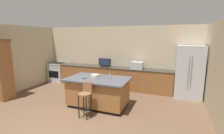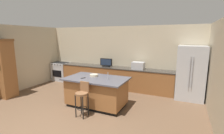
{
  "view_description": "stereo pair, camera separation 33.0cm",
  "coord_description": "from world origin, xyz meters",
  "px_view_note": "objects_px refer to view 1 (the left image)",
  "views": [
    {
      "loc": [
        2.41,
        -2.62,
        2.2
      ],
      "look_at": [
        0.28,
        2.88,
        1.1
      ],
      "focal_mm": 26.31,
      "sensor_mm": 36.0,
      "label": 1
    },
    {
      "loc": [
        2.71,
        -2.49,
        2.2
      ],
      "look_at": [
        0.28,
        2.88,
        1.1
      ],
      "focal_mm": 26.31,
      "sensor_mm": 36.0,
      "label": 2
    }
  ],
  "objects_px": {
    "refrigerator": "(189,72)",
    "cabinet_tower": "(2,69)",
    "cell_phone": "(85,78)",
    "tv_monitor": "(105,63)",
    "kitchen_island": "(98,92)",
    "fruit_bowl": "(95,76)",
    "bar_stool_center": "(85,97)",
    "range_oven": "(58,72)",
    "microwave": "(137,65)"
  },
  "relations": [
    {
      "from": "cabinet_tower",
      "to": "bar_stool_center",
      "type": "relative_size",
      "value": 2.18
    },
    {
      "from": "range_oven",
      "to": "cell_phone",
      "type": "xyz_separation_m",
      "value": [
        2.82,
        -2.15,
        0.46
      ]
    },
    {
      "from": "kitchen_island",
      "to": "microwave",
      "type": "relative_size",
      "value": 4.07
    },
    {
      "from": "cell_phone",
      "to": "fruit_bowl",
      "type": "bearing_deg",
      "value": 82.57
    },
    {
      "from": "range_oven",
      "to": "kitchen_island",
      "type": "bearing_deg",
      "value": -31.59
    },
    {
      "from": "refrigerator",
      "to": "cabinet_tower",
      "type": "height_order",
      "value": "cabinet_tower"
    },
    {
      "from": "tv_monitor",
      "to": "fruit_bowl",
      "type": "bearing_deg",
      "value": -76.24
    },
    {
      "from": "range_oven",
      "to": "microwave",
      "type": "bearing_deg",
      "value": 0.02
    },
    {
      "from": "tv_monitor",
      "to": "cell_phone",
      "type": "distance_m",
      "value": 2.11
    },
    {
      "from": "cabinet_tower",
      "to": "fruit_bowl",
      "type": "bearing_deg",
      "value": 14.53
    },
    {
      "from": "range_oven",
      "to": "bar_stool_center",
      "type": "distance_m",
      "value": 4.21
    },
    {
      "from": "cabinet_tower",
      "to": "bar_stool_center",
      "type": "bearing_deg",
      "value": -1.79
    },
    {
      "from": "cell_phone",
      "to": "refrigerator",
      "type": "bearing_deg",
      "value": 56.95
    },
    {
      "from": "tv_monitor",
      "to": "refrigerator",
      "type": "bearing_deg",
      "value": -0.64
    },
    {
      "from": "range_oven",
      "to": "microwave",
      "type": "xyz_separation_m",
      "value": [
        3.99,
        0.0,
        0.59
      ]
    },
    {
      "from": "bar_stool_center",
      "to": "fruit_bowl",
      "type": "bearing_deg",
      "value": 102.87
    },
    {
      "from": "refrigerator",
      "to": "fruit_bowl",
      "type": "xyz_separation_m",
      "value": [
        -2.89,
        -1.73,
        0.01
      ]
    },
    {
      "from": "fruit_bowl",
      "to": "cabinet_tower",
      "type": "bearing_deg",
      "value": -165.47
    },
    {
      "from": "tv_monitor",
      "to": "microwave",
      "type": "bearing_deg",
      "value": 2.1
    },
    {
      "from": "range_oven",
      "to": "microwave",
      "type": "relative_size",
      "value": 1.93
    },
    {
      "from": "bar_stool_center",
      "to": "cell_phone",
      "type": "height_order",
      "value": "bar_stool_center"
    },
    {
      "from": "tv_monitor",
      "to": "bar_stool_center",
      "type": "xyz_separation_m",
      "value": [
        0.6,
        -2.7,
        -0.49
      ]
    },
    {
      "from": "refrigerator",
      "to": "microwave",
      "type": "bearing_deg",
      "value": 177.34
    },
    {
      "from": "refrigerator",
      "to": "bar_stool_center",
      "type": "xyz_separation_m",
      "value": [
        -2.72,
        -2.66,
        -0.36
      ]
    },
    {
      "from": "bar_stool_center",
      "to": "cell_phone",
      "type": "relative_size",
      "value": 6.47
    },
    {
      "from": "kitchen_island",
      "to": "fruit_bowl",
      "type": "xyz_separation_m",
      "value": [
        -0.17,
        0.14,
        0.48
      ]
    },
    {
      "from": "refrigerator",
      "to": "range_oven",
      "type": "bearing_deg",
      "value": 179.15
    },
    {
      "from": "kitchen_island",
      "to": "microwave",
      "type": "xyz_separation_m",
      "value": [
        0.81,
        1.96,
        0.58
      ]
    },
    {
      "from": "fruit_bowl",
      "to": "bar_stool_center",
      "type": "bearing_deg",
      "value": -79.6
    },
    {
      "from": "bar_stool_center",
      "to": "cell_phone",
      "type": "bearing_deg",
      "value": 123.63
    },
    {
      "from": "microwave",
      "to": "tv_monitor",
      "type": "height_order",
      "value": "tv_monitor"
    },
    {
      "from": "kitchen_island",
      "to": "range_oven",
      "type": "bearing_deg",
      "value": 148.41
    },
    {
      "from": "cell_phone",
      "to": "tv_monitor",
      "type": "bearing_deg",
      "value": 119.7
    },
    {
      "from": "kitchen_island",
      "to": "cabinet_tower",
      "type": "bearing_deg",
      "value": -168.41
    },
    {
      "from": "kitchen_island",
      "to": "cell_phone",
      "type": "distance_m",
      "value": 0.61
    },
    {
      "from": "kitchen_island",
      "to": "tv_monitor",
      "type": "height_order",
      "value": "tv_monitor"
    },
    {
      "from": "cabinet_tower",
      "to": "cell_phone",
      "type": "xyz_separation_m",
      "value": [
        3.0,
        0.5,
        -0.18
      ]
    },
    {
      "from": "cabinet_tower",
      "to": "bar_stool_center",
      "type": "height_order",
      "value": "cabinet_tower"
    },
    {
      "from": "refrigerator",
      "to": "cabinet_tower",
      "type": "xyz_separation_m",
      "value": [
        -6.08,
        -2.56,
        0.16
      ]
    },
    {
      "from": "tv_monitor",
      "to": "fruit_bowl",
      "type": "xyz_separation_m",
      "value": [
        0.43,
        -1.77,
        -0.12
      ]
    },
    {
      "from": "kitchen_island",
      "to": "cabinet_tower",
      "type": "xyz_separation_m",
      "value": [
        -3.36,
        -0.69,
        0.63
      ]
    },
    {
      "from": "refrigerator",
      "to": "cabinet_tower",
      "type": "relative_size",
      "value": 0.89
    },
    {
      "from": "kitchen_island",
      "to": "refrigerator",
      "type": "xyz_separation_m",
      "value": [
        2.72,
        1.87,
        0.48
      ]
    },
    {
      "from": "kitchen_island",
      "to": "range_oven",
      "type": "height_order",
      "value": "range_oven"
    },
    {
      "from": "microwave",
      "to": "fruit_bowl",
      "type": "relative_size",
      "value": 1.83
    },
    {
      "from": "fruit_bowl",
      "to": "cell_phone",
      "type": "bearing_deg",
      "value": -120.65
    },
    {
      "from": "tv_monitor",
      "to": "cell_phone",
      "type": "relative_size",
      "value": 3.67
    },
    {
      "from": "cabinet_tower",
      "to": "tv_monitor",
      "type": "bearing_deg",
      "value": 43.22
    },
    {
      "from": "microwave",
      "to": "tv_monitor",
      "type": "relative_size",
      "value": 0.87
    },
    {
      "from": "tv_monitor",
      "to": "bar_stool_center",
      "type": "height_order",
      "value": "tv_monitor"
    }
  ]
}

